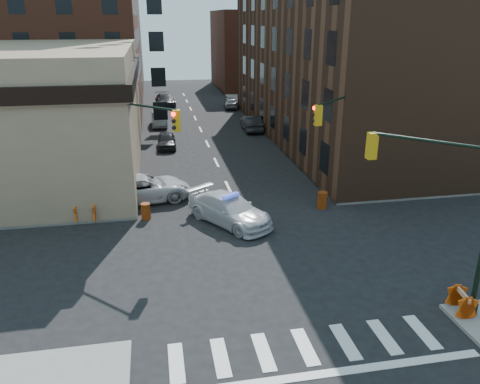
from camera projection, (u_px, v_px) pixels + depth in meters
name	position (u px, v px, depth m)	size (l,w,h in m)	color
ground	(261.00, 256.00, 22.69)	(140.00, 140.00, 0.00)	black
sidewalk_ne	(385.00, 113.00, 56.79)	(34.00, 54.50, 0.15)	gray
apartment_block	(21.00, 7.00, 52.16)	(25.00, 25.00, 24.00)	brown
commercial_row_ne	(345.00, 62.00, 43.21)	(14.00, 34.00, 14.00)	#452A1B
filler_nw	(76.00, 37.00, 74.25)	(20.00, 18.00, 16.00)	brown
filler_ne	(265.00, 50.00, 76.43)	(16.00, 16.00, 12.00)	brown
signal_pole_se	(459.00, 200.00, 17.03)	(5.40, 5.27, 8.00)	black
signal_pole_nw	(134.00, 147.00, 25.08)	(3.58, 3.67, 8.00)	black
signal_pole_ne	(340.00, 138.00, 27.11)	(3.67, 3.58, 8.00)	black
tree_ne_near	(276.00, 96.00, 46.71)	(3.00, 3.00, 4.85)	black
tree_ne_far	(259.00, 86.00, 54.08)	(3.00, 3.00, 4.85)	black
police_car	(230.00, 210.00, 26.11)	(2.23, 5.49, 1.59)	silver
pickup	(143.00, 188.00, 29.28)	(2.76, 6.00, 1.67)	#B8B8BC
parked_car_wnear	(167.00, 140.00, 41.45)	(1.60, 3.97, 1.35)	black
parked_car_wfar	(159.00, 119.00, 49.87)	(1.60, 4.58, 1.51)	gray
parked_car_wdeep	(165.00, 100.00, 61.19)	(2.19, 5.39, 1.56)	black
parked_car_enear	(251.00, 123.00, 47.67)	(1.63, 4.67, 1.54)	black
parked_car_efar	(231.00, 102.00, 59.72)	(1.70, 4.23, 1.44)	gray
pedestrian_a	(111.00, 201.00, 26.80)	(0.61, 0.40, 1.68)	black
pedestrian_b	(97.00, 193.00, 27.98)	(0.82, 0.64, 1.69)	black
pedestrian_c	(74.00, 188.00, 28.90)	(0.98, 0.41, 1.67)	#1D232B
barrel_road	(322.00, 200.00, 28.25)	(0.58, 0.58, 1.03)	#E5550A
barrel_bank	(146.00, 211.00, 26.74)	(0.53, 0.53, 0.94)	red
barricade_se_a	(462.00, 302.00, 17.99)	(1.18, 0.59, 0.88)	#F04D0B
barricade_nw_a	(74.00, 212.00, 26.38)	(1.08, 0.54, 0.81)	#D83F0A
barricade_nw_b	(86.00, 212.00, 26.20)	(1.34, 0.67, 1.01)	#F2430B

